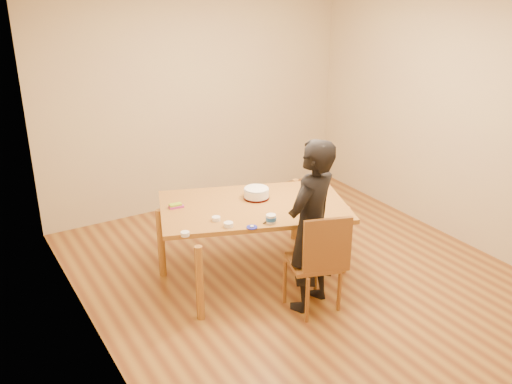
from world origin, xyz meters
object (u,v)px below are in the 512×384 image
dining_chair (313,263)px  person (311,226)px  cake_plate (256,197)px  dining_table (253,207)px  cake (256,193)px

dining_chair → person: person is taller
cake_plate → dining_chair: bearing=-87.1°
dining_chair → person: (0.00, 0.05, 0.34)m
dining_table → person: (0.15, -0.73, 0.06)m
cake_plate → cake: cake is taller
dining_table → cake: (0.10, 0.12, 0.08)m
dining_table → cake: 0.18m
dining_chair → cake_plate: bearing=111.0°
cake → person: bearing=-87.0°
dining_table → cake_plate: cake_plate is taller
dining_table → cake_plate: (0.10, 0.12, 0.03)m
cake_plate → cake: bearing=0.0°
dining_table → cake_plate: bearing=68.5°
cake_plate → person: 0.85m
cake_plate → person: bearing=-87.0°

